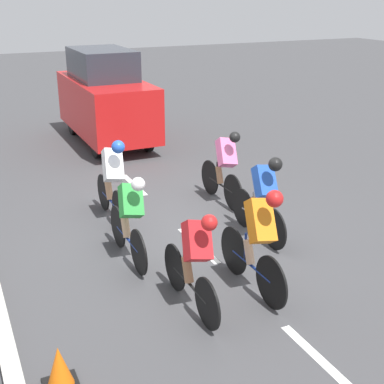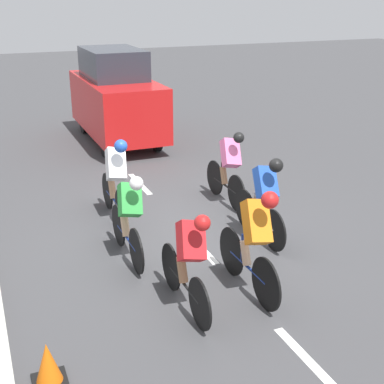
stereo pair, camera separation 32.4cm
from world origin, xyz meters
The scene contains 12 objects.
ground_plane centered at (0.00, 0.00, 0.00)m, with size 60.00×60.00×0.00m, color #424244.
lane_stripe_near centered at (0.00, 3.73, 0.00)m, with size 0.12×1.40×0.01m, color white.
lane_stripe_mid centered at (0.00, 0.53, 0.00)m, with size 0.12×1.40×0.01m, color white.
lane_stripe_far centered at (0.00, -2.67, 0.00)m, with size 0.12×1.40×0.01m, color white.
cyclist_white centered at (0.93, -1.05, 0.81)m, with size 0.41×1.65×1.54m.
cyclist_blue centered at (-1.07, 0.73, 0.78)m, with size 0.39×1.67×1.48m.
cyclist_green centered at (1.16, 0.57, 0.74)m, with size 0.41×1.68×1.43m.
cyclist_orange centered at (-0.11, 2.14, 0.81)m, with size 0.42×1.72×1.56m.
cyclist_pink centered at (-1.26, -0.95, 0.76)m, with size 0.41×1.68×1.48m.
cyclist_red centered at (0.85, 2.19, 0.74)m, with size 0.43×1.67×1.42m.
support_car centered at (-0.50, -6.26, 1.21)m, with size 1.70×4.11×2.47m.
traffic_cone centered at (2.75, 2.92, 0.24)m, with size 0.36×0.36×0.49m.
Camera 2 is at (3.12, 7.76, 3.92)m, focal length 50.00 mm.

